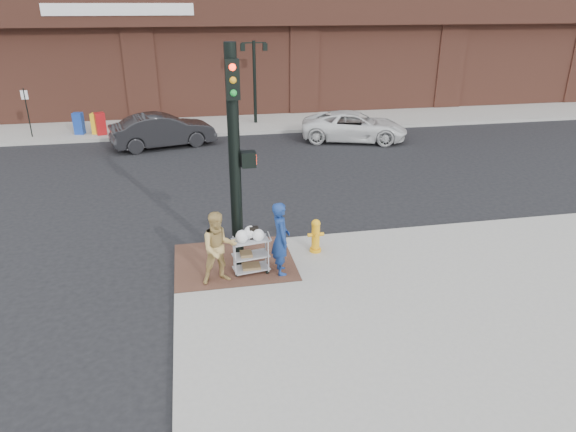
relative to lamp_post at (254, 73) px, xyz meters
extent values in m
plane|color=black|center=(-2.00, -16.00, -2.62)|extent=(220.00, 220.00, 0.00)
cube|color=gray|center=(10.50, 16.00, -2.54)|extent=(65.00, 36.00, 0.15)
cube|color=brown|center=(-2.60, -15.10, -2.46)|extent=(2.80, 2.40, 0.01)
cylinder|color=black|center=(0.00, 0.00, -0.47)|extent=(0.16, 0.16, 4.00)
cube|color=black|center=(0.00, 0.00, 1.43)|extent=(1.20, 0.06, 0.06)
cube|color=black|center=(-0.55, 0.00, 1.23)|extent=(0.22, 0.22, 0.35)
cube|color=black|center=(0.55, 0.00, 1.23)|extent=(0.22, 0.22, 0.35)
cylinder|color=black|center=(-10.50, -1.00, -1.37)|extent=(0.05, 0.05, 2.20)
cylinder|color=black|center=(-2.50, -15.20, 0.03)|extent=(0.26, 0.26, 5.00)
cube|color=black|center=(-2.20, -15.20, 0.08)|extent=(0.32, 0.28, 0.34)
cube|color=#FF260C|center=(-2.04, -15.20, 0.08)|extent=(0.02, 0.18, 0.22)
cube|color=black|center=(-2.50, -15.48, 1.83)|extent=(0.28, 0.18, 0.80)
imported|color=navy|center=(-1.60, -15.81, -1.61)|extent=(0.42, 0.63, 1.71)
imported|color=tan|center=(-2.98, -15.96, -1.64)|extent=(0.90, 0.75, 1.65)
imported|color=black|center=(-4.52, -3.42, -1.89)|extent=(4.66, 2.60, 1.45)
imported|color=silver|center=(3.99, -3.98, -1.96)|extent=(5.17, 3.52, 1.31)
cube|color=#9B9BA0|center=(-2.26, -15.66, -1.66)|extent=(0.86, 0.57, 0.03)
cube|color=#9B9BA0|center=(-2.26, -15.66, -2.04)|extent=(0.86, 0.57, 0.03)
cube|color=#9B9BA0|center=(-2.26, -15.66, -2.37)|extent=(0.86, 0.57, 0.03)
cube|color=black|center=(-2.17, -15.62, -1.52)|extent=(0.19, 0.12, 0.28)
cube|color=brown|center=(-2.37, -15.66, -2.00)|extent=(0.27, 0.30, 0.07)
cube|color=brown|center=(-2.26, -15.66, -2.33)|extent=(0.41, 0.32, 0.06)
cylinder|color=#F0A314|center=(-0.56, -14.92, -2.43)|extent=(0.28, 0.28, 0.08)
cylinder|color=#F0A314|center=(-0.56, -14.92, -2.06)|extent=(0.20, 0.20, 0.63)
sphere|color=#F0A314|center=(-0.56, -14.92, -1.72)|extent=(0.22, 0.22, 0.22)
cylinder|color=#F0A314|center=(-0.56, -14.92, -2.01)|extent=(0.40, 0.09, 0.09)
cube|color=#A21215|center=(-7.42, -1.18, -1.96)|extent=(0.54, 0.51, 1.02)
cube|color=yellow|center=(-7.63, -0.97, -1.99)|extent=(0.47, 0.45, 0.96)
cube|color=#163795|center=(-8.42, -0.87, -1.97)|extent=(0.48, 0.45, 1.00)
camera|label=1|loc=(-3.45, -26.01, 3.27)|focal=32.00mm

